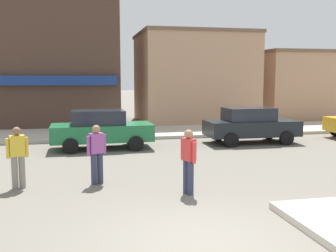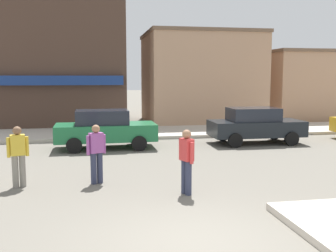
{
  "view_description": "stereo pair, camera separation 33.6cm",
  "coord_description": "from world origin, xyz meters",
  "px_view_note": "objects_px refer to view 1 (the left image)",
  "views": [
    {
      "loc": [
        -2.0,
        -6.29,
        2.88
      ],
      "look_at": [
        0.36,
        4.5,
        1.5
      ],
      "focal_mm": 42.0,
      "sensor_mm": 36.0,
      "label": 1
    },
    {
      "loc": [
        -1.67,
        -6.35,
        2.88
      ],
      "look_at": [
        0.36,
        4.5,
        1.5
      ],
      "focal_mm": 42.0,
      "sensor_mm": 36.0,
      "label": 2
    }
  ],
  "objects_px": {
    "parked_car_nearest": "(101,129)",
    "pedestrian_kerb_side": "(18,155)",
    "parked_car_second": "(251,125)",
    "pedestrian_crossing_near": "(97,152)",
    "pedestrian_crossing_far": "(188,160)"
  },
  "relations": [
    {
      "from": "parked_car_nearest",
      "to": "pedestrian_kerb_side",
      "type": "xyz_separation_m",
      "value": [
        -2.38,
        -5.28,
        0.06
      ]
    },
    {
      "from": "parked_car_second",
      "to": "pedestrian_crossing_near",
      "type": "height_order",
      "value": "pedestrian_crossing_near"
    },
    {
      "from": "parked_car_second",
      "to": "pedestrian_crossing_far",
      "type": "height_order",
      "value": "pedestrian_crossing_far"
    },
    {
      "from": "parked_car_second",
      "to": "pedestrian_kerb_side",
      "type": "xyz_separation_m",
      "value": [
        -8.83,
        -5.29,
        0.06
      ]
    },
    {
      "from": "parked_car_second",
      "to": "pedestrian_crossing_near",
      "type": "distance_m",
      "value": 8.65
    },
    {
      "from": "parked_car_nearest",
      "to": "parked_car_second",
      "type": "xyz_separation_m",
      "value": [
        6.45,
        0.01,
        0.0
      ]
    },
    {
      "from": "parked_car_nearest",
      "to": "pedestrian_kerb_side",
      "type": "distance_m",
      "value": 5.8
    },
    {
      "from": "parked_car_second",
      "to": "pedestrian_crossing_far",
      "type": "xyz_separation_m",
      "value": [
        -4.65,
        -6.73,
        0.06
      ]
    },
    {
      "from": "parked_car_nearest",
      "to": "pedestrian_crossing_near",
      "type": "bearing_deg",
      "value": -93.96
    },
    {
      "from": "parked_car_nearest",
      "to": "parked_car_second",
      "type": "distance_m",
      "value": 6.45
    },
    {
      "from": "parked_car_nearest",
      "to": "pedestrian_kerb_side",
      "type": "bearing_deg",
      "value": -114.25
    },
    {
      "from": "pedestrian_crossing_far",
      "to": "pedestrian_kerb_side",
      "type": "height_order",
      "value": "same"
    },
    {
      "from": "parked_car_second",
      "to": "pedestrian_crossing_far",
      "type": "relative_size",
      "value": 2.49
    },
    {
      "from": "parked_car_nearest",
      "to": "pedestrian_crossing_far",
      "type": "bearing_deg",
      "value": -74.97
    },
    {
      "from": "parked_car_nearest",
      "to": "pedestrian_kerb_side",
      "type": "relative_size",
      "value": 2.5
    }
  ]
}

